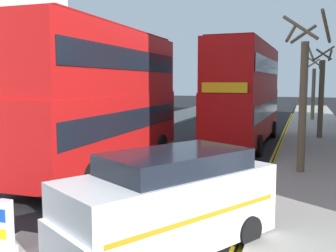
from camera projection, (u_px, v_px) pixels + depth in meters
sidewalk_right at (323, 156)px, 18.42m from camera, size 4.00×80.00×0.14m
sidewalk_left at (83, 142)px, 22.68m from camera, size 4.00×80.00×0.14m
kerb_line_outer at (274, 162)px, 17.24m from camera, size 0.10×56.00×0.01m
kerb_line_inner at (270, 162)px, 17.30m from camera, size 0.10×56.00×0.01m
keep_left_bollard at (5, 229)px, 7.85m from camera, size 0.36×0.28×1.11m
double_decker_bus_away at (104, 95)px, 15.64m from camera, size 2.95×10.85×5.64m
double_decker_bus_oncoming at (245, 91)px, 21.89m from camera, size 3.00×10.87×5.64m
taxi_minivan at (166, 203)px, 8.09m from camera, size 4.05×5.09×2.12m
pedestrian_far at (301, 130)px, 20.63m from camera, size 0.34×0.22×1.62m
street_tree_near at (303, 95)px, 14.59m from camera, size 1.74×1.58×5.90m
street_tree_mid at (313, 89)px, 34.96m from camera, size 1.81×1.89×5.69m
street_tree_far at (321, 93)px, 23.59m from camera, size 1.68×1.68×5.78m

